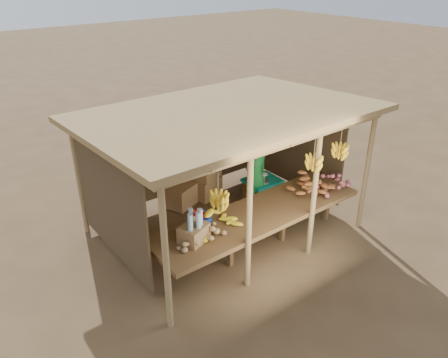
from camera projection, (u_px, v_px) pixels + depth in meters
ground at (224, 228)px, 8.31m from camera, size 60.00×60.00×0.00m
stall_structure at (227, 135)px, 7.40m from camera, size 4.70×3.50×2.43m
counter at (259, 216)px, 7.31m from camera, size 3.90×1.05×0.80m
potato_heap at (197, 229)px, 6.51m from camera, size 0.97×0.76×0.36m
sweet_potato_heap at (310, 184)px, 7.82m from camera, size 1.03×0.81×0.35m
onion_heap at (334, 181)px, 7.91m from camera, size 0.95×0.70×0.36m
banana_pile at (213, 218)px, 6.80m from camera, size 0.76×0.58×0.35m
tomato_basin at (199, 218)px, 6.97m from camera, size 0.39×0.39×0.20m
bottle_box at (194, 229)px, 6.46m from camera, size 0.51×0.45×0.53m
vendor at (256, 175)px, 8.52m from camera, size 0.63×0.46×1.61m
tarp_crate at (262, 193)px, 8.88m from camera, size 0.71×0.62×0.82m
carton_stack at (198, 183)px, 9.11m from camera, size 1.30×0.61×0.91m
burlap_sacks at (118, 216)px, 8.17m from camera, size 0.92×0.48×0.65m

